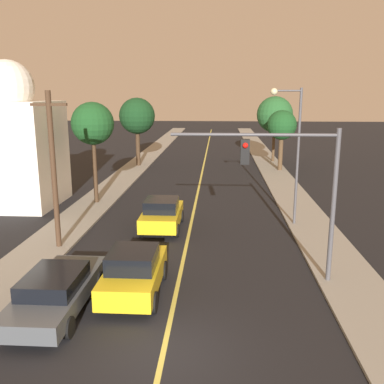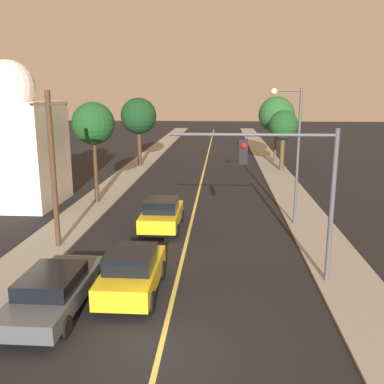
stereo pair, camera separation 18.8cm
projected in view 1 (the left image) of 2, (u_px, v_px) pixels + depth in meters
name	position (u px, v px, depth m)	size (l,w,h in m)	color
ground_plane	(163.00, 352.00, 11.87)	(200.00, 200.00, 0.00)	black
road_surface	(205.00, 159.00, 46.86)	(10.51, 80.00, 0.01)	black
sidewalk_left	(146.00, 157.00, 47.24)	(2.50, 80.00, 0.12)	gray
sidewalk_right	(265.00, 159.00, 46.46)	(2.50, 80.00, 0.12)	gray
car_near_lane_front	(134.00, 272.00, 15.09)	(1.96, 4.17, 1.71)	gold
car_near_lane_second	(162.00, 214.00, 22.46)	(2.02, 4.14, 1.65)	gold
car_outer_lane_front	(56.00, 290.00, 13.98)	(2.05, 5.19, 1.39)	#474C51
traffic_signal_mast	(293.00, 176.00, 15.40)	(6.02, 0.42, 5.71)	#47474C
streetlamp_right	(292.00, 139.00, 22.20)	(1.62, 0.36, 7.17)	#47474C
utility_pole_left	(53.00, 168.00, 18.95)	(1.60, 0.24, 7.02)	#422D1E
tree_left_near	(93.00, 124.00, 26.60)	(2.65, 2.65, 6.38)	#3D2B1C
tree_left_far	(137.00, 116.00, 40.72)	(3.42, 3.42, 6.48)	#3D2B1C
tree_right_near	(282.00, 126.00, 38.39)	(2.65, 2.65, 5.42)	#4C3823
tree_right_far	(275.00, 115.00, 43.25)	(3.63, 3.63, 6.60)	#4C3823
domed_building_left	(13.00, 144.00, 26.72)	(5.28, 5.28, 9.00)	silver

